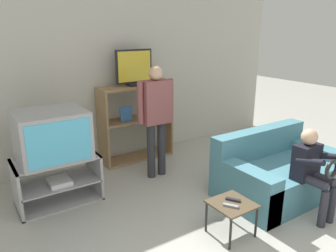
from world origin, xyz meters
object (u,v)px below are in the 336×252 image
at_px(television_main, 51,135).
at_px(person_standing_adult, 156,112).
at_px(snack_table, 232,207).
at_px(media_shelf, 136,122).
at_px(television_flat, 134,69).
at_px(tv_stand, 58,180).
at_px(remote_control_black, 233,200).
at_px(remote_control_white, 231,206).
at_px(person_seated_child, 313,167).
at_px(couch, 277,173).

bearing_deg(television_main, person_standing_adult, -1.56).
xyz_separation_m(snack_table, person_standing_adult, (0.10, 1.56, 0.61)).
bearing_deg(media_shelf, television_flat, 165.55).
bearing_deg(tv_stand, remote_control_black, -50.90).
bearing_deg(television_main, television_flat, 25.29).
bearing_deg(remote_control_white, person_seated_child, -42.04).
xyz_separation_m(remote_control_white, couch, (1.13, 0.36, -0.09)).
relative_size(snack_table, person_standing_adult, 0.26).
height_order(tv_stand, person_standing_adult, person_standing_adult).
height_order(media_shelf, couch, media_shelf).
xyz_separation_m(media_shelf, remote_control_black, (-0.13, -2.23, -0.23)).
relative_size(remote_control_black, person_seated_child, 0.15).
xyz_separation_m(television_main, remote_control_black, (1.28, -1.57, -0.47)).
bearing_deg(person_seated_child, couch, 76.98).
xyz_separation_m(media_shelf, person_standing_adult, (-0.07, -0.70, 0.32)).
xyz_separation_m(tv_stand, television_main, (-0.01, 0.01, 0.55)).
xyz_separation_m(television_main, person_seated_child, (2.19, -1.80, -0.26)).
bearing_deg(media_shelf, person_seated_child, -72.48).
distance_m(couch, person_standing_adult, 1.70).
height_order(snack_table, person_seated_child, person_seated_child).
distance_m(media_shelf, remote_control_black, 2.25).
bearing_deg(television_flat, remote_control_black, -93.23).
bearing_deg(remote_control_black, person_seated_child, -46.50).
distance_m(television_main, person_seated_child, 2.84).
bearing_deg(remote_control_white, tv_stand, 92.60).
bearing_deg(person_seated_child, tv_stand, 140.57).
xyz_separation_m(television_main, remote_control_white, (1.18, -1.64, -0.47)).
relative_size(media_shelf, person_seated_child, 1.19).
bearing_deg(person_standing_adult, person_seated_child, -64.33).
relative_size(tv_stand, snack_table, 2.38).
bearing_deg(person_seated_child, person_standing_adult, 115.67).
relative_size(tv_stand, person_standing_adult, 0.61).
height_order(tv_stand, couch, couch).
relative_size(television_flat, snack_table, 1.47).
relative_size(snack_table, remote_control_white, 2.70).
distance_m(tv_stand, person_seated_child, 2.83).
bearing_deg(person_seated_child, media_shelf, 107.52).
relative_size(television_main, television_flat, 1.30).
relative_size(media_shelf, person_standing_adult, 0.76).
relative_size(media_shelf, remote_control_black, 7.97).
bearing_deg(tv_stand, television_main, 147.88).
xyz_separation_m(snack_table, remote_control_white, (-0.06, -0.04, 0.06)).
bearing_deg(snack_table, tv_stand, 127.70).
height_order(remote_control_black, person_standing_adult, person_standing_adult).
distance_m(television_main, couch, 2.70).
bearing_deg(remote_control_black, television_main, 96.94).
distance_m(snack_table, remote_control_black, 0.08).
bearing_deg(couch, remote_control_black, -164.46).
height_order(television_flat, remote_control_black, television_flat).
relative_size(television_main, snack_table, 1.91).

